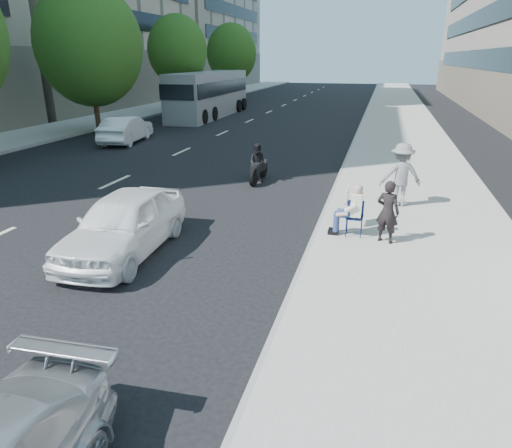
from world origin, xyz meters
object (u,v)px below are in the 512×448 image
(motorcycle, at_px, (258,165))
(white_sedan_near, at_px, (124,223))
(white_sedan_mid, at_px, (126,129))
(seated_protester, at_px, (351,207))
(jogger, at_px, (401,175))
(bus, at_px, (210,95))
(pedestrian_woman, at_px, (388,212))

(motorcycle, bearing_deg, white_sedan_near, -96.86)
(white_sedan_near, bearing_deg, motorcycle, 76.56)
(white_sedan_mid, bearing_deg, seated_protester, 130.92)
(motorcycle, bearing_deg, jogger, -19.65)
(white_sedan_near, xyz_separation_m, white_sedan_mid, (-7.71, 13.28, -0.02))
(seated_protester, height_order, jogger, jogger)
(seated_protester, relative_size, motorcycle, 0.64)
(white_sedan_mid, bearing_deg, bus, -98.67)
(motorcycle, xyz_separation_m, bus, (-8.86, 18.49, 1.00))
(white_sedan_near, height_order, white_sedan_mid, white_sedan_near)
(pedestrian_woman, relative_size, white_sedan_near, 0.36)
(pedestrian_woman, xyz_separation_m, bus, (-13.42, 23.68, 0.73))
(seated_protester, xyz_separation_m, pedestrian_woman, (0.87, -0.27, 0.03))
(white_sedan_near, bearing_deg, jogger, 35.77)
(jogger, height_order, motorcycle, jogger)
(jogger, xyz_separation_m, white_sedan_near, (-6.22, -4.99, -0.36))
(pedestrian_woman, distance_m, motorcycle, 6.91)
(white_sedan_mid, bearing_deg, white_sedan_near, 112.21)
(seated_protester, height_order, white_sedan_mid, seated_protester)
(jogger, height_order, white_sedan_near, jogger)
(jogger, bearing_deg, pedestrian_woman, 68.79)
(pedestrian_woman, bearing_deg, white_sedan_mid, -19.26)
(motorcycle, bearing_deg, bus, 119.25)
(jogger, height_order, bus, bus)
(motorcycle, relative_size, bus, 0.17)
(seated_protester, height_order, bus, bus)
(seated_protester, relative_size, white_sedan_mid, 0.30)
(seated_protester, distance_m, motorcycle, 6.16)
(pedestrian_woman, distance_m, white_sedan_mid, 17.71)
(jogger, xyz_separation_m, bus, (-13.77, 20.60, 0.55))
(jogger, relative_size, motorcycle, 0.91)
(jogger, bearing_deg, white_sedan_mid, -45.37)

